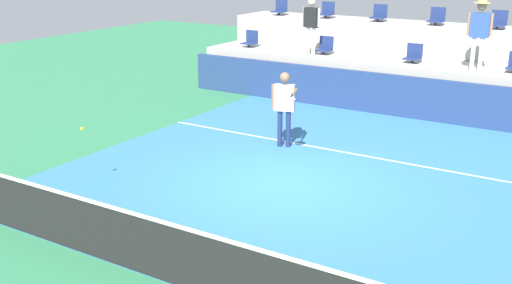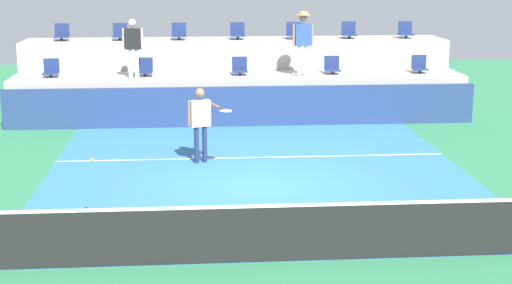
{
  "view_description": "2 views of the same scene",
  "coord_description": "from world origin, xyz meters",
  "px_view_note": "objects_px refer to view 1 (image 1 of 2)",
  "views": [
    {
      "loc": [
        5.39,
        -9.7,
        4.35
      ],
      "look_at": [
        0.02,
        -1.07,
        1.15
      ],
      "focal_mm": 43.79,
      "sensor_mm": 36.0,
      "label": 1
    },
    {
      "loc": [
        -1.3,
        -14.91,
        4.43
      ],
      "look_at": [
        -0.12,
        -0.2,
        0.99
      ],
      "focal_mm": 54.17,
      "sensor_mm": 36.0,
      "label": 2
    }
  ],
  "objects_px": {
    "stadium_chair_upper_mid_right": "(498,21)",
    "stadium_chair_upper_center": "(437,18)",
    "spectator_with_hat": "(480,27)",
    "tennis_ball": "(82,129)",
    "stadium_chair_lower_center": "(414,55)",
    "spectator_leaning_on_rail": "(311,21)",
    "stadium_chair_lower_far_left": "(251,40)",
    "tennis_player": "(285,102)",
    "stadium_chair_upper_left": "(327,11)",
    "stadium_chair_lower_left": "(325,47)",
    "stadium_chair_upper_mid_left": "(379,14)",
    "stadium_chair_upper_far_left": "(280,9)"
  },
  "relations": [
    {
      "from": "stadium_chair_lower_left",
      "to": "stadium_chair_upper_left",
      "type": "relative_size",
      "value": 1.0
    },
    {
      "from": "stadium_chair_lower_left",
      "to": "tennis_player",
      "type": "distance_m",
      "value": 5.43
    },
    {
      "from": "stadium_chair_upper_center",
      "to": "tennis_ball",
      "type": "distance_m",
      "value": 11.64
    },
    {
      "from": "stadium_chair_upper_mid_right",
      "to": "tennis_player",
      "type": "bearing_deg",
      "value": -113.03
    },
    {
      "from": "stadium_chair_lower_far_left",
      "to": "stadium_chair_upper_center",
      "type": "xyz_separation_m",
      "value": [
        5.4,
        1.8,
        0.85
      ]
    },
    {
      "from": "spectator_leaning_on_rail",
      "to": "spectator_with_hat",
      "type": "height_order",
      "value": "spectator_with_hat"
    },
    {
      "from": "stadium_chair_upper_center",
      "to": "stadium_chair_lower_center",
      "type": "bearing_deg",
      "value": -91.36
    },
    {
      "from": "stadium_chair_lower_far_left",
      "to": "spectator_with_hat",
      "type": "distance_m",
      "value": 7.21
    },
    {
      "from": "spectator_leaning_on_rail",
      "to": "spectator_with_hat",
      "type": "distance_m",
      "value": 4.78
    },
    {
      "from": "stadium_chair_upper_far_left",
      "to": "tennis_ball",
      "type": "xyz_separation_m",
      "value": [
        2.26,
        -11.17,
        -1.14
      ]
    },
    {
      "from": "tennis_ball",
      "to": "spectator_leaning_on_rail",
      "type": "bearing_deg",
      "value": 89.69
    },
    {
      "from": "stadium_chair_upper_far_left",
      "to": "spectator_with_hat",
      "type": "xyz_separation_m",
      "value": [
        7.09,
        -2.18,
        0.07
      ]
    },
    {
      "from": "stadium_chair_upper_left",
      "to": "tennis_ball",
      "type": "height_order",
      "value": "stadium_chair_upper_left"
    },
    {
      "from": "stadium_chair_lower_center",
      "to": "stadium_chair_upper_mid_left",
      "type": "bearing_deg",
      "value": 134.39
    },
    {
      "from": "stadium_chair_lower_center",
      "to": "stadium_chair_upper_far_left",
      "type": "bearing_deg",
      "value": 161.28
    },
    {
      "from": "spectator_leaning_on_rail",
      "to": "spectator_with_hat",
      "type": "bearing_deg",
      "value": 0.0
    },
    {
      "from": "spectator_with_hat",
      "to": "tennis_ball",
      "type": "bearing_deg",
      "value": -118.27
    },
    {
      "from": "stadium_chair_lower_far_left",
      "to": "stadium_chair_lower_left",
      "type": "distance_m",
      "value": 2.64
    },
    {
      "from": "tennis_ball",
      "to": "spectator_with_hat",
      "type": "bearing_deg",
      "value": 61.73
    },
    {
      "from": "stadium_chair_lower_far_left",
      "to": "stadium_chair_upper_mid_right",
      "type": "height_order",
      "value": "stadium_chair_upper_mid_right"
    },
    {
      "from": "stadium_chair_lower_left",
      "to": "tennis_ball",
      "type": "distance_m",
      "value": 9.38
    },
    {
      "from": "stadium_chair_lower_far_left",
      "to": "stadium_chair_upper_left",
      "type": "height_order",
      "value": "stadium_chair_upper_left"
    },
    {
      "from": "spectator_with_hat",
      "to": "tennis_ball",
      "type": "height_order",
      "value": "spectator_with_hat"
    },
    {
      "from": "stadium_chair_upper_left",
      "to": "tennis_player",
      "type": "height_order",
      "value": "stadium_chair_upper_left"
    },
    {
      "from": "stadium_chair_lower_far_left",
      "to": "stadium_chair_upper_mid_left",
      "type": "bearing_deg",
      "value": 26.58
    },
    {
      "from": "spectator_with_hat",
      "to": "stadium_chair_upper_mid_left",
      "type": "bearing_deg",
      "value": 148.32
    },
    {
      "from": "stadium_chair_lower_center",
      "to": "tennis_player",
      "type": "xyz_separation_m",
      "value": [
        -1.18,
        -5.19,
        -0.42
      ]
    },
    {
      "from": "stadium_chair_upper_far_left",
      "to": "spectator_with_hat",
      "type": "bearing_deg",
      "value": -17.12
    },
    {
      "from": "stadium_chair_upper_left",
      "to": "stadium_chair_upper_center",
      "type": "bearing_deg",
      "value": 0.0
    },
    {
      "from": "stadium_chair_upper_left",
      "to": "stadium_chair_lower_left",
      "type": "bearing_deg",
      "value": -65.03
    },
    {
      "from": "stadium_chair_lower_far_left",
      "to": "tennis_player",
      "type": "relative_size",
      "value": 0.3
    },
    {
      "from": "stadium_chair_lower_center",
      "to": "stadium_chair_upper_mid_right",
      "type": "distance_m",
      "value": 2.68
    },
    {
      "from": "stadium_chair_lower_left",
      "to": "tennis_player",
      "type": "height_order",
      "value": "stadium_chair_lower_left"
    },
    {
      "from": "stadium_chair_upper_center",
      "to": "stadium_chair_lower_left",
      "type": "bearing_deg",
      "value": -146.88
    },
    {
      "from": "stadium_chair_lower_center",
      "to": "spectator_leaning_on_rail",
      "type": "bearing_deg",
      "value": -172.72
    },
    {
      "from": "stadium_chair_lower_center",
      "to": "stadium_chair_upper_left",
      "type": "relative_size",
      "value": 1.0
    },
    {
      "from": "stadium_chair_upper_mid_left",
      "to": "spectator_leaning_on_rail",
      "type": "height_order",
      "value": "spectator_leaning_on_rail"
    },
    {
      "from": "stadium_chair_upper_far_left",
      "to": "spectator_leaning_on_rail",
      "type": "distance_m",
      "value": 3.18
    },
    {
      "from": "stadium_chair_upper_left",
      "to": "stadium_chair_upper_mid_right",
      "type": "height_order",
      "value": "same"
    },
    {
      "from": "stadium_chair_upper_left",
      "to": "spectator_with_hat",
      "type": "height_order",
      "value": "spectator_with_hat"
    },
    {
      "from": "stadium_chair_upper_mid_right",
      "to": "stadium_chair_upper_center",
      "type": "bearing_deg",
      "value": 180.0
    },
    {
      "from": "stadium_chair_upper_center",
      "to": "spectator_with_hat",
      "type": "height_order",
      "value": "spectator_with_hat"
    },
    {
      "from": "stadium_chair_lower_left",
      "to": "stadium_chair_upper_center",
      "type": "distance_m",
      "value": 3.4
    },
    {
      "from": "stadium_chair_lower_left",
      "to": "stadium_chair_lower_center",
      "type": "xyz_separation_m",
      "value": [
        2.72,
        0.0,
        0.0
      ]
    },
    {
      "from": "tennis_ball",
      "to": "stadium_chair_upper_mid_right",
      "type": "bearing_deg",
      "value": 66.54
    },
    {
      "from": "stadium_chair_upper_far_left",
      "to": "stadium_chair_lower_center",
      "type": "bearing_deg",
      "value": -18.72
    },
    {
      "from": "stadium_chair_upper_mid_left",
      "to": "stadium_chair_upper_center",
      "type": "distance_m",
      "value": 1.8
    },
    {
      "from": "stadium_chair_upper_mid_right",
      "to": "tennis_player",
      "type": "relative_size",
      "value": 0.3
    },
    {
      "from": "stadium_chair_upper_mid_right",
      "to": "spectator_with_hat",
      "type": "distance_m",
      "value": 2.18
    },
    {
      "from": "stadium_chair_lower_center",
      "to": "stadium_chair_upper_center",
      "type": "relative_size",
      "value": 1.0
    }
  ]
}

